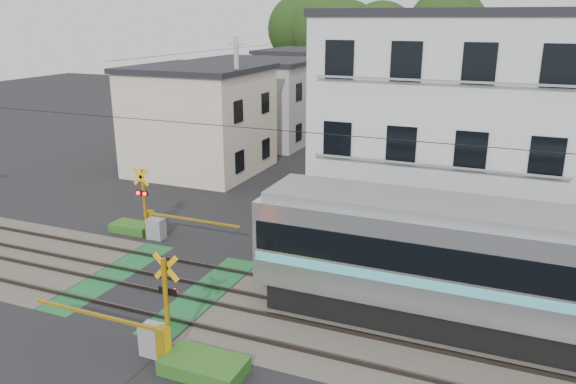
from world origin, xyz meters
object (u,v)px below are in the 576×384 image
at_px(crossing_signal_far, 155,222).
at_px(pedestrian, 406,113).
at_px(crossing_signal_near, 155,333).
at_px(apartment_block, 450,125).

height_order(crossing_signal_far, pedestrian, crossing_signal_far).
xyz_separation_m(crossing_signal_near, crossing_signal_far, (-5.17, 7.31, 0.00)).
bearing_deg(crossing_signal_near, crossing_signal_far, 125.29).
bearing_deg(crossing_signal_far, crossing_signal_near, -54.71).
xyz_separation_m(crossing_signal_near, apartment_block, (5.91, 13.15, 3.94)).
relative_size(apartment_block, pedestrian, 5.76).
distance_m(crossing_signal_far, apartment_block, 13.14).
xyz_separation_m(crossing_signal_near, pedestrian, (-0.75, 38.81, 0.17)).
bearing_deg(crossing_signal_far, apartment_block, 27.78).
bearing_deg(pedestrian, crossing_signal_far, 89.95).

